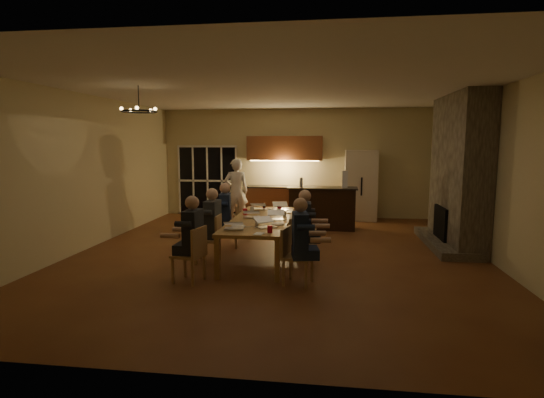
{
  "coord_description": "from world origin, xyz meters",
  "views": [
    {
      "loc": [
        0.97,
        -8.15,
        2.2
      ],
      "look_at": [
        -0.15,
        0.3,
        1.07
      ],
      "focal_mm": 28.0,
      "sensor_mm": 36.0,
      "label": 1
    }
  ],
  "objects": [
    {
      "name": "floor",
      "position": [
        0.0,
        0.0,
        0.0
      ],
      "size": [
        9.0,
        9.0,
        0.0
      ],
      "primitive_type": "plane",
      "color": "brown",
      "rests_on": "ground"
    },
    {
      "name": "back_wall",
      "position": [
        0.0,
        4.52,
        1.6
      ],
      "size": [
        8.0,
        0.04,
        3.2
      ],
      "primitive_type": "cube",
      "color": "#C9BB8E",
      "rests_on": "ground"
    },
    {
      "name": "left_wall",
      "position": [
        -4.02,
        0.0,
        1.6
      ],
      "size": [
        0.04,
        9.0,
        3.2
      ],
      "primitive_type": "cube",
      "color": "#C9BB8E",
      "rests_on": "ground"
    },
    {
      "name": "right_wall",
      "position": [
        4.02,
        0.0,
        1.6
      ],
      "size": [
        0.04,
        9.0,
        3.2
      ],
      "primitive_type": "cube",
      "color": "#C9BB8E",
      "rests_on": "ground"
    },
    {
      "name": "ceiling",
      "position": [
        0.0,
        0.0,
        3.22
      ],
      "size": [
        8.0,
        9.0,
        0.04
      ],
      "primitive_type": "cube",
      "color": "white",
      "rests_on": "back_wall"
    },
    {
      "name": "french_doors",
      "position": [
        -2.7,
        4.47,
        1.05
      ],
      "size": [
        1.86,
        0.08,
        2.1
      ],
      "primitive_type": "cube",
      "color": "black",
      "rests_on": "ground"
    },
    {
      "name": "fireplace",
      "position": [
        3.7,
        1.2,
        1.6
      ],
      "size": [
        0.58,
        2.5,
        3.2
      ],
      "primitive_type": "cube",
      "color": "#6D6556",
      "rests_on": "ground"
    },
    {
      "name": "kitchenette",
      "position": [
        -0.3,
        4.2,
        1.2
      ],
      "size": [
        2.24,
        0.68,
        2.4
      ],
      "primitive_type": null,
      "color": "brown",
      "rests_on": "ground"
    },
    {
      "name": "refrigerator",
      "position": [
        1.9,
        4.15,
        1.0
      ],
      "size": [
        0.9,
        0.68,
        2.0
      ],
      "primitive_type": "cube",
      "color": "beige",
      "rests_on": "ground"
    },
    {
      "name": "dining_table",
      "position": [
        -0.3,
        -0.17,
        0.38
      ],
      "size": [
        1.1,
        3.1,
        0.75
      ],
      "primitive_type": "cube",
      "color": "#B18746",
      "rests_on": "ground"
    },
    {
      "name": "bar_island",
      "position": [
        0.84,
        2.7,
        0.54
      ],
      "size": [
        1.78,
        0.74,
        1.08
      ],
      "primitive_type": "cube",
      "rotation": [
        0.0,
        0.0,
        -0.03
      ],
      "color": "black",
      "rests_on": "ground"
    },
    {
      "name": "chair_left_near",
      "position": [
        -1.21,
        -1.82,
        0.45
      ],
      "size": [
        0.53,
        0.53,
        0.89
      ],
      "primitive_type": null,
      "rotation": [
        0.0,
        0.0,
        -1.8
      ],
      "color": "#AA7855",
      "rests_on": "ground"
    },
    {
      "name": "chair_left_mid",
      "position": [
        -1.21,
        -0.72,
        0.45
      ],
      "size": [
        0.46,
        0.46,
        0.89
      ],
      "primitive_type": null,
      "rotation": [
        0.0,
        0.0,
        -1.53
      ],
      "color": "#AA7855",
      "rests_on": "ground"
    },
    {
      "name": "chair_left_far",
      "position": [
        -1.13,
        0.48,
        0.45
      ],
      "size": [
        0.53,
        0.53,
        0.89
      ],
      "primitive_type": null,
      "rotation": [
        0.0,
        0.0,
        -1.33
      ],
      "color": "#AA7855",
      "rests_on": "ground"
    },
    {
      "name": "chair_right_near",
      "position": [
        0.53,
        -1.72,
        0.45
      ],
      "size": [
        0.53,
        0.53,
        0.89
      ],
      "primitive_type": null,
      "rotation": [
        0.0,
        0.0,
        1.35
      ],
      "color": "#AA7855",
      "rests_on": "ground"
    },
    {
      "name": "chair_right_mid",
      "position": [
        0.52,
        -0.71,
        0.45
      ],
      "size": [
        0.47,
        0.47,
        0.89
      ],
      "primitive_type": null,
      "rotation": [
        0.0,
        0.0,
        1.63
      ],
      "color": "#AA7855",
      "rests_on": "ground"
    },
    {
      "name": "chair_right_far",
      "position": [
        0.52,
        0.38,
        0.45
      ],
      "size": [
        0.47,
        0.47,
        0.89
      ],
      "primitive_type": null,
      "rotation": [
        0.0,
        0.0,
        1.5
      ],
      "color": "#AA7855",
      "rests_on": "ground"
    },
    {
      "name": "person_left_near",
      "position": [
        -1.14,
        -1.78,
        0.69
      ],
      "size": [
        0.62,
        0.62,
        1.38
      ],
      "primitive_type": null,
      "rotation": [
        0.0,
        0.0,
        -1.61
      ],
      "color": "black",
      "rests_on": "ground"
    },
    {
      "name": "person_right_near",
      "position": [
        0.56,
        -1.81,
        0.69
      ],
      "size": [
        0.69,
        0.69,
        1.38
      ],
      "primitive_type": null,
      "rotation": [
        0.0,
        0.0,
        1.73
      ],
      "color": "#1B2544",
      "rests_on": "ground"
    },
    {
      "name": "person_left_mid",
      "position": [
        -1.13,
        -0.65,
        0.69
      ],
      "size": [
        0.62,
        0.62,
        1.38
      ],
      "primitive_type": null,
      "rotation": [
        0.0,
        0.0,
        -1.61
      ],
      "color": "#31363A",
      "rests_on": "ground"
    },
    {
      "name": "person_right_mid",
      "position": [
        0.57,
        -0.69,
        0.69
      ],
      "size": [
        0.64,
        0.64,
        1.38
      ],
      "primitive_type": null,
      "rotation": [
        0.0,
        0.0,
        1.64
      ],
      "color": "black",
      "rests_on": "ground"
    },
    {
      "name": "person_left_far",
      "position": [
        -1.15,
        0.41,
        0.69
      ],
      "size": [
        0.69,
        0.69,
        1.38
      ],
      "primitive_type": null,
      "rotation": [
        0.0,
        0.0,
        -1.41
      ],
      "color": "#1B2544",
      "rests_on": "ground"
    },
    {
      "name": "standing_person",
      "position": [
        -1.52,
        3.15,
        0.89
      ],
      "size": [
        0.74,
        0.59,
        1.79
      ],
      "primitive_type": "imported",
      "rotation": [
        0.0,
        0.0,
        3.41
      ],
      "color": "silver",
      "rests_on": "ground"
    },
    {
      "name": "chandelier",
      "position": [
        -2.35,
        -0.92,
        2.75
      ],
      "size": [
        0.62,
        0.62,
        0.03
      ],
      "primitive_type": "torus",
      "color": "black",
      "rests_on": "ceiling"
    },
    {
      "name": "laptop_a",
      "position": [
        -0.6,
        -1.23,
        0.86
      ],
      "size": [
        0.36,
        0.32,
        0.23
      ],
      "primitive_type": null,
      "rotation": [
        0.0,
        0.0,
        3.28
      ],
      "color": "silver",
      "rests_on": "dining_table"
    },
    {
      "name": "laptop_b",
      "position": [
        -0.07,
        -1.02,
        0.86
      ],
      "size": [
        0.42,
        0.41,
        0.23
      ],
      "primitive_type": null,
      "rotation": [
        0.0,
        0.0,
        0.62
      ],
      "color": "silver",
      "rests_on": "dining_table"
    },
    {
      "name": "laptop_c",
      "position": [
        -0.5,
        -0.08,
        0.86
      ],
      "size": [
        0.35,
        0.32,
        0.23
      ],
      "primitive_type": null,
      "rotation": [
        0.0,
        0.0,
        3.26
      ],
      "color": "silver",
      "rests_on": "dining_table"
    },
    {
      "name": "laptop_d",
      "position": [
        0.01,
        -0.26,
        0.86
      ],
      "size": [
        0.36,
        0.33,
        0.23
      ],
      "primitive_type": null,
      "rotation": [
        0.0,
        0.0,
        0.16
      ],
      "color": "silver",
      "rests_on": "dining_table"
    },
    {
      "name": "laptop_e",
      "position": [
        -0.53,
        0.95,
        0.86
      ],
      "size": [
        0.32,
        0.28,
        0.23
      ],
      "primitive_type": null,
      "rotation": [
        0.0,
        0.0,
        3.15
      ],
      "color": "silver",
      "rests_on": "dining_table"
    },
    {
      "name": "laptop_f",
      "position": [
        -0.04,
        0.91,
        0.86
      ],
      "size": [
        0.38,
        0.35,
        0.23
      ],
      "primitive_type": null,
      "rotation": [
        0.0,
        0.0,
        0.23
      ],
      "color": "silver",
      "rests_on": "dining_table"
    },
    {
      "name": "mug_front",
      "position": [
        -0.29,
        -0.6,
        0.8
      ],
      "size": [
        0.08,
        0.08,
        0.1
      ],
      "primitive_type": "cylinder",
      "color": "silver",
      "rests_on": "dining_table"
    },
    {
      "name": "mug_mid",
      "position": [
        -0.21,
        0.44,
        0.8
      ],
      "size": [
        0.08,
        0.08,
        0.1
      ],
      "primitive_type": "cylinder",
      "color": "silver",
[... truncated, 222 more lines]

